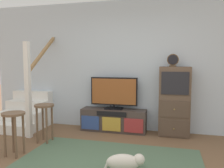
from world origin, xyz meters
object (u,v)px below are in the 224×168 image
(side_cabinet, at_px, (174,102))
(bar_stool_near, at_px, (14,123))
(desk_clock, at_px, (173,60))
(dog, at_px, (125,162))
(television, at_px, (114,92))
(media_console, at_px, (114,120))
(bar_stool_far, at_px, (44,114))

(side_cabinet, relative_size, bar_stool_near, 2.01)
(desk_clock, distance_m, dog, 2.20)
(television, distance_m, dog, 1.90)
(television, height_order, dog, television)
(media_console, distance_m, bar_stool_far, 1.42)
(media_console, relative_size, desk_clock, 5.59)
(media_console, bearing_deg, dog, -70.95)
(bar_stool_far, xyz_separation_m, dog, (1.60, -0.71, -0.39))
(television, xyz_separation_m, desk_clock, (1.16, -0.03, 0.65))
(television, distance_m, bar_stool_near, 2.01)
(television, bearing_deg, media_console, -90.00)
(side_cabinet, height_order, dog, side_cabinet)
(desk_clock, height_order, bar_stool_near, desk_clock)
(media_console, height_order, television, television)
(television, height_order, desk_clock, desk_clock)
(bar_stool_far, bearing_deg, media_console, 42.50)
(desk_clock, xyz_separation_m, dog, (-0.59, -1.64, -1.34))
(dog, bearing_deg, television, 108.79)
(dog, bearing_deg, desk_clock, 70.32)
(bar_stool_far, distance_m, dog, 1.79)
(television, distance_m, bar_stool_far, 1.44)
(desk_clock, bearing_deg, bar_stool_near, -145.93)
(side_cabinet, distance_m, dog, 1.86)
(side_cabinet, distance_m, bar_stool_near, 2.86)
(media_console, distance_m, side_cabinet, 1.28)
(bar_stool_near, bearing_deg, dog, -2.35)
(media_console, height_order, bar_stool_near, bar_stool_near)
(side_cabinet, distance_m, bar_stool_far, 2.43)
(television, bearing_deg, dog, -71.21)
(bar_stool_near, bearing_deg, television, 53.89)
(side_cabinet, bearing_deg, desk_clock, -162.44)
(media_console, height_order, desk_clock, desk_clock)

